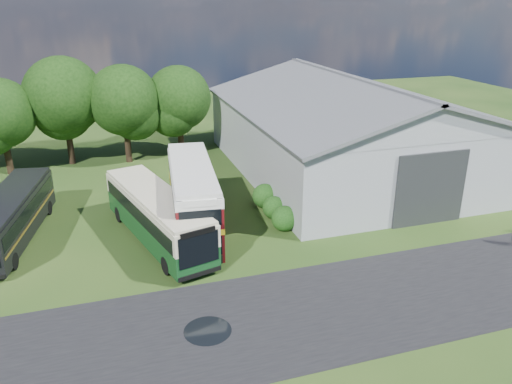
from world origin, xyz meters
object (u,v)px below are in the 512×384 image
object	(u,v)px
storage_shed	(347,123)
bus_green_single	(157,216)
bus_maroon_double	(193,199)
bus_dark_single	(11,217)

from	to	relation	value
storage_shed	bus_green_single	distance (m)	19.84
bus_maroon_double	bus_dark_single	xyz separation A→B (m)	(-11.00, 2.07, -0.65)
storage_shed	bus_green_single	xyz separation A→B (m)	(-17.44, -9.13, -2.47)
storage_shed	bus_maroon_double	xyz separation A→B (m)	(-15.04, -8.38, -1.93)
storage_shed	bus_dark_single	size ratio (longest dim) A/B	2.24
bus_green_single	storage_shed	bearing A→B (deg)	12.79
bus_green_single	bus_dark_single	size ratio (longest dim) A/B	1.07
bus_maroon_double	bus_dark_single	bearing A→B (deg)	175.50
storage_shed	bus_green_single	world-z (taller)	storage_shed
storage_shed	bus_green_single	bearing A→B (deg)	-152.37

